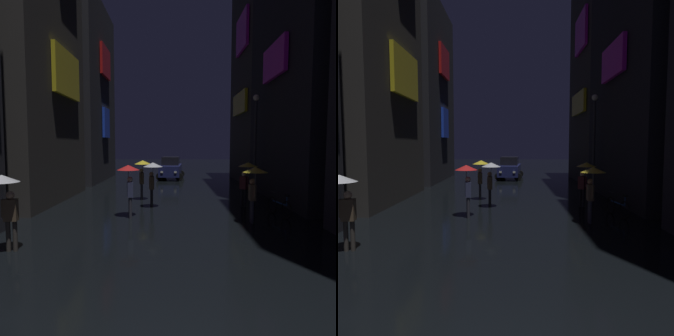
% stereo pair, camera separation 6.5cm
% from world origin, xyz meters
% --- Properties ---
extents(building_left_mid, '(4.25, 7.48, 17.84)m').
position_xyz_m(building_left_mid, '(-7.49, 12.75, 8.92)').
color(building_left_mid, '#33302D').
rests_on(building_left_mid, ground).
extents(building_left_far, '(4.25, 8.61, 14.37)m').
position_xyz_m(building_left_far, '(-7.49, 22.30, 7.19)').
color(building_left_far, '#232328').
rests_on(building_left_far, ground).
extents(building_right_far, '(4.25, 7.41, 16.34)m').
position_xyz_m(building_right_far, '(7.49, 21.70, 8.17)').
color(building_right_far, '#33302D').
rests_on(building_right_far, ground).
extents(pedestrian_far_right_yellow, '(0.90, 0.90, 2.12)m').
position_xyz_m(pedestrian_far_right_yellow, '(3.21, 8.32, 1.67)').
color(pedestrian_far_right_yellow, '#2D2D38').
rests_on(pedestrian_far_right_yellow, ground).
extents(pedestrian_midstreet_centre_clear, '(0.90, 0.90, 2.12)m').
position_xyz_m(pedestrian_midstreet_centre_clear, '(-4.32, 5.21, 1.67)').
color(pedestrian_midstreet_centre_clear, '#38332D').
rests_on(pedestrian_midstreet_centre_clear, ground).
extents(pedestrian_near_crossing_clear, '(0.90, 0.90, 2.12)m').
position_xyz_m(pedestrian_near_crossing_clear, '(-0.75, 11.15, 1.67)').
color(pedestrian_near_crossing_clear, black).
rests_on(pedestrian_near_crossing_clear, ground).
extents(pedestrian_midstreet_left_yellow, '(0.90, 0.90, 2.12)m').
position_xyz_m(pedestrian_midstreet_left_yellow, '(3.65, 11.30, 1.67)').
color(pedestrian_midstreet_left_yellow, black).
rests_on(pedestrian_midstreet_left_yellow, ground).
extents(pedestrian_foreground_right_red, '(0.90, 0.90, 2.12)m').
position_xyz_m(pedestrian_foreground_right_red, '(-1.57, 9.21, 1.67)').
color(pedestrian_foreground_right_red, '#2D2D38').
rests_on(pedestrian_foreground_right_red, ground).
extents(pedestrian_foreground_left_yellow, '(0.90, 0.90, 2.12)m').
position_xyz_m(pedestrian_foreground_left_yellow, '(-1.43, 13.12, 1.67)').
color(pedestrian_foreground_left_yellow, '#2D2D38').
rests_on(pedestrian_foreground_left_yellow, ground).
extents(bicycle_parked_at_storefront, '(0.39, 1.80, 0.96)m').
position_xyz_m(bicycle_parked_at_storefront, '(4.60, 9.57, 0.39)').
color(bicycle_parked_at_storefront, black).
rests_on(bicycle_parked_at_storefront, ground).
extents(car_distant, '(2.48, 4.26, 1.92)m').
position_xyz_m(car_distant, '(-0.00, 23.25, 0.93)').
color(car_distant, navy).
rests_on(car_distant, ground).
extents(streetlamp_right_far, '(0.36, 0.36, 5.84)m').
position_xyz_m(streetlamp_right_far, '(5.00, 14.89, 3.63)').
color(streetlamp_right_far, '#2D2D33').
rests_on(streetlamp_right_far, ground).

